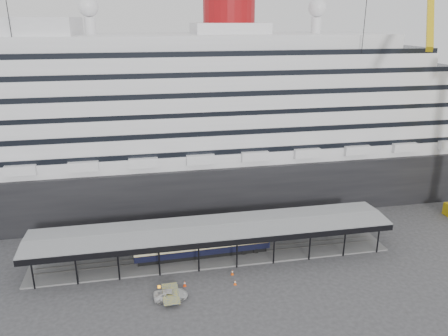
# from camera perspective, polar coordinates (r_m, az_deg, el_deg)

# --- Properties ---
(ground) EXTENTS (200.00, 200.00, 0.00)m
(ground) POSITION_cam_1_polar(r_m,az_deg,el_deg) (66.56, -0.64, -13.47)
(ground) COLOR #343437
(ground) RESTS_ON ground
(cruise_ship) EXTENTS (130.00, 30.00, 43.90)m
(cruise_ship) POSITION_cam_1_polar(r_m,az_deg,el_deg) (89.55, -4.43, 7.73)
(cruise_ship) COLOR black
(cruise_ship) RESTS_ON ground
(platform_canopy) EXTENTS (56.00, 9.18, 5.30)m
(platform_canopy) POSITION_cam_1_polar(r_m,az_deg,el_deg) (69.61, -1.41, -9.66)
(platform_canopy) COLOR slate
(platform_canopy) RESTS_ON ground
(port_truck) EXTENTS (4.56, 2.12, 1.26)m
(port_truck) POSITION_cam_1_polar(r_m,az_deg,el_deg) (61.29, -6.98, -16.10)
(port_truck) COLOR silver
(port_truck) RESTS_ON ground
(pullman_carriage) EXTENTS (21.37, 3.42, 20.91)m
(pullman_carriage) POSITION_cam_1_polar(r_m,az_deg,el_deg) (69.29, -2.82, -9.65)
(pullman_carriage) COLOR black
(pullman_carriage) RESTS_ON ground
(traffic_cone_left) EXTENTS (0.45, 0.45, 0.82)m
(traffic_cone_left) POSITION_cam_1_polar(r_m,az_deg,el_deg) (63.64, -5.16, -14.81)
(traffic_cone_left) COLOR #F33E0D
(traffic_cone_left) RESTS_ON ground
(traffic_cone_mid) EXTENTS (0.43, 0.43, 0.75)m
(traffic_cone_mid) POSITION_cam_1_polar(r_m,az_deg,el_deg) (63.74, 1.46, -14.71)
(traffic_cone_mid) COLOR #FC5A0E
(traffic_cone_mid) RESTS_ON ground
(traffic_cone_right) EXTENTS (0.49, 0.49, 0.82)m
(traffic_cone_right) POSITION_cam_1_polar(r_m,az_deg,el_deg) (65.85, 1.10, -13.45)
(traffic_cone_right) COLOR #DF4E0C
(traffic_cone_right) RESTS_ON ground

